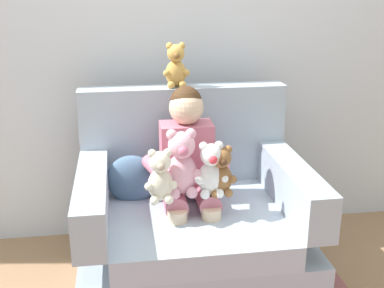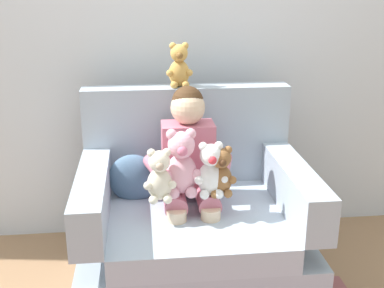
# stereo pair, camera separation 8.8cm
# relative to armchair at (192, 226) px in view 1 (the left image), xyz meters

# --- Properties ---
(ground_plane) EXTENTS (8.00, 8.00, 0.00)m
(ground_plane) POSITION_rel_armchair_xyz_m (0.00, -0.04, -0.31)
(ground_plane) COLOR #936D4C
(back_wall) EXTENTS (6.00, 0.10, 2.60)m
(back_wall) POSITION_rel_armchair_xyz_m (0.00, 0.63, 0.99)
(back_wall) COLOR silver
(back_wall) RESTS_ON ground
(armchair) EXTENTS (1.10, 0.89, 0.96)m
(armchair) POSITION_rel_armchair_xyz_m (0.00, 0.00, 0.00)
(armchair) COLOR #9EADBC
(armchair) RESTS_ON ground
(seated_child) EXTENTS (0.45, 0.39, 0.82)m
(seated_child) POSITION_rel_armchair_xyz_m (-0.02, 0.03, 0.33)
(seated_child) COLOR #C66B7F
(seated_child) RESTS_ON armchair
(plush_pink) EXTENTS (0.19, 0.16, 0.32)m
(plush_pink) POSITION_rel_armchair_xyz_m (-0.07, -0.11, 0.38)
(plush_pink) COLOR #EAA8BC
(plush_pink) RESTS_ON armchair
(plush_white) EXTENTS (0.16, 0.13, 0.26)m
(plush_white) POSITION_rel_armchair_xyz_m (0.07, -0.14, 0.35)
(plush_white) COLOR white
(plush_white) RESTS_ON armchair
(plush_cream) EXTENTS (0.15, 0.12, 0.25)m
(plush_cream) POSITION_rel_armchair_xyz_m (-0.17, -0.17, 0.35)
(plush_cream) COLOR silver
(plush_cream) RESTS_ON armchair
(plush_brown) EXTENTS (0.14, 0.12, 0.24)m
(plush_brown) POSITION_rel_armchair_xyz_m (0.11, -0.14, 0.34)
(plush_brown) COLOR brown
(plush_brown) RESTS_ON armchair
(plush_honey_on_backrest) EXTENTS (0.14, 0.11, 0.23)m
(plush_honey_on_backrest) POSITION_rel_armchair_xyz_m (-0.04, 0.33, 0.76)
(plush_honey_on_backrest) COLOR gold
(plush_honey_on_backrest) RESTS_ON armchair
(throw_pillow) EXTENTS (0.27, 0.15, 0.26)m
(throw_pillow) POSITION_rel_armchair_xyz_m (-0.29, 0.12, 0.22)
(throw_pillow) COLOR slate
(throw_pillow) RESTS_ON armchair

